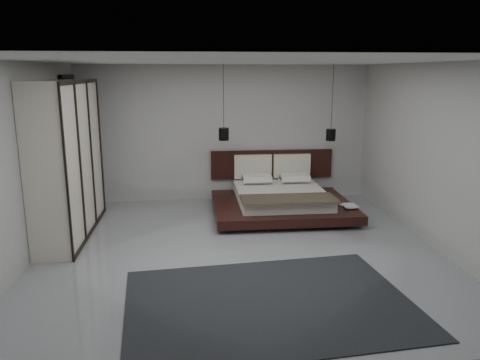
{
  "coord_description": "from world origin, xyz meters",
  "views": [
    {
      "loc": [
        -0.66,
        -6.66,
        2.65
      ],
      "look_at": [
        0.14,
        1.2,
        0.82
      ],
      "focal_mm": 35.0,
      "sensor_mm": 36.0,
      "label": 1
    }
  ],
  "objects": [
    {
      "name": "ceiling",
      "position": [
        0.0,
        0.0,
        2.8
      ],
      "size": [
        6.0,
        6.0,
        0.0
      ],
      "primitive_type": "plane",
      "rotation": [
        3.14,
        0.0,
        0.0
      ],
      "color": "white",
      "rests_on": "wall_back"
    },
    {
      "name": "lattice_screen",
      "position": [
        -2.95,
        2.45,
        1.3
      ],
      "size": [
        0.05,
        0.9,
        2.6
      ],
      "primitive_type": "cube",
      "color": "black",
      "rests_on": "floor"
    },
    {
      "name": "floor",
      "position": [
        0.0,
        0.0,
        0.0
      ],
      "size": [
        6.0,
        6.0,
        0.0
      ],
      "primitive_type": "plane",
      "color": "gray",
      "rests_on": "ground"
    },
    {
      "name": "wall_back",
      "position": [
        0.0,
        3.0,
        1.4
      ],
      "size": [
        6.0,
        0.0,
        6.0
      ],
      "primitive_type": "plane",
      "rotation": [
        1.57,
        0.0,
        0.0
      ],
      "color": "#AEAFAC",
      "rests_on": "floor"
    },
    {
      "name": "book_lower",
      "position": [
        2.06,
        1.29,
        0.25
      ],
      "size": [
        0.31,
        0.37,
        0.03
      ],
      "primitive_type": "imported",
      "rotation": [
        0.0,
        0.0,
        0.31
      ],
      "color": "#99724C",
      "rests_on": "bed"
    },
    {
      "name": "wardrobe",
      "position": [
        -2.7,
        1.06,
        1.27
      ],
      "size": [
        0.61,
        2.58,
        2.53
      ],
      "color": "silver",
      "rests_on": "floor"
    },
    {
      "name": "wall_right",
      "position": [
        3.0,
        0.0,
        1.4
      ],
      "size": [
        0.0,
        6.0,
        6.0
      ],
      "primitive_type": "plane",
      "rotation": [
        1.57,
        0.0,
        -1.57
      ],
      "color": "#AEAFAC",
      "rests_on": "floor"
    },
    {
      "name": "pendant_right",
      "position": [
        2.06,
        2.3,
        1.44
      ],
      "size": [
        0.19,
        0.19,
        1.48
      ],
      "color": "black",
      "rests_on": "ceiling"
    },
    {
      "name": "bed",
      "position": [
        1.0,
        1.92,
        0.28
      ],
      "size": [
        2.58,
        2.31,
        1.04
      ],
      "color": "black",
      "rests_on": "floor"
    },
    {
      "name": "wall_left",
      "position": [
        -3.0,
        0.0,
        1.4
      ],
      "size": [
        0.0,
        6.0,
        6.0
      ],
      "primitive_type": "plane",
      "rotation": [
        1.57,
        0.0,
        1.57
      ],
      "color": "#AEAFAC",
      "rests_on": "floor"
    },
    {
      "name": "pendant_left",
      "position": [
        -0.06,
        2.3,
        1.48
      ],
      "size": [
        0.2,
        0.2,
        1.44
      ],
      "color": "black",
      "rests_on": "ceiling"
    },
    {
      "name": "wall_front",
      "position": [
        0.0,
        -3.0,
        1.4
      ],
      "size": [
        6.0,
        0.0,
        6.0
      ],
      "primitive_type": "plane",
      "rotation": [
        -1.57,
        0.0,
        0.0
      ],
      "color": "#AEAFAC",
      "rests_on": "floor"
    },
    {
      "name": "book_upper",
      "position": [
        2.04,
        1.26,
        0.28
      ],
      "size": [
        0.26,
        0.33,
        0.02
      ],
      "primitive_type": "imported",
      "rotation": [
        0.0,
        0.0,
        -0.11
      ],
      "color": "#99724C",
      "rests_on": "book_lower"
    },
    {
      "name": "rug",
      "position": [
        0.19,
        -1.7,
        0.01
      ],
      "size": [
        3.52,
        2.67,
        0.01
      ],
      "primitive_type": "cube",
      "rotation": [
        0.0,
        0.0,
        0.09
      ],
      "color": "black",
      "rests_on": "floor"
    }
  ]
}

